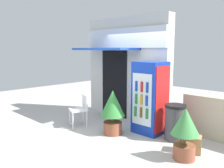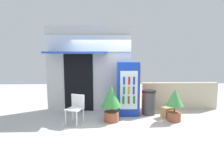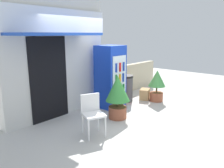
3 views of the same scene
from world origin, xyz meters
name	(u,v)px [view 2 (image 2 of 3)]	position (x,y,z in m)	size (l,w,h in m)	color
ground	(109,122)	(0.00, 0.00, 0.00)	(16.00, 16.00, 0.00)	beige
storefront_building	(88,68)	(-0.70, 1.46, 1.54)	(2.95, 1.16, 2.98)	silver
drink_cooler	(128,89)	(0.65, 0.83, 0.88)	(0.71, 0.70, 1.76)	#1438B2
plastic_chair	(76,107)	(-0.96, -0.05, 0.50)	(0.55, 0.56, 0.85)	white
potted_plant_near_shop	(111,101)	(0.08, 0.10, 0.64)	(0.60, 0.60, 1.09)	#995138
potted_plant_curbside	(175,102)	(1.98, 0.08, 0.58)	(0.53, 0.53, 0.98)	#995138
trash_bin	(149,102)	(1.36, 0.82, 0.41)	(0.47, 0.47, 0.82)	#47474C
stone_boundary_wall	(179,96)	(2.62, 1.48, 0.49)	(2.76, 0.20, 0.98)	beige
cardboard_box	(168,112)	(1.92, 0.46, 0.17)	(0.41, 0.28, 0.34)	tan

